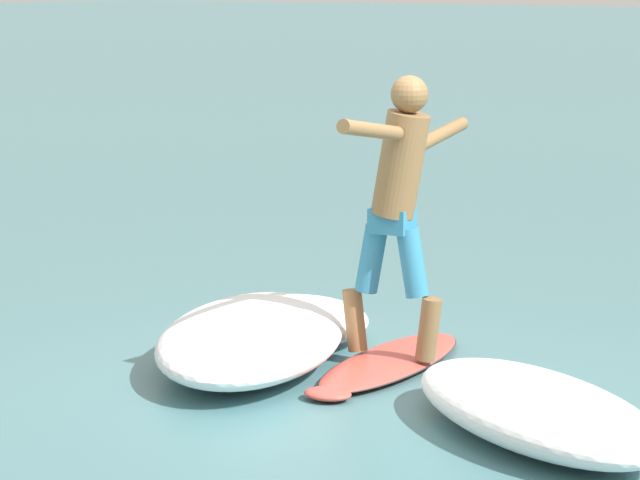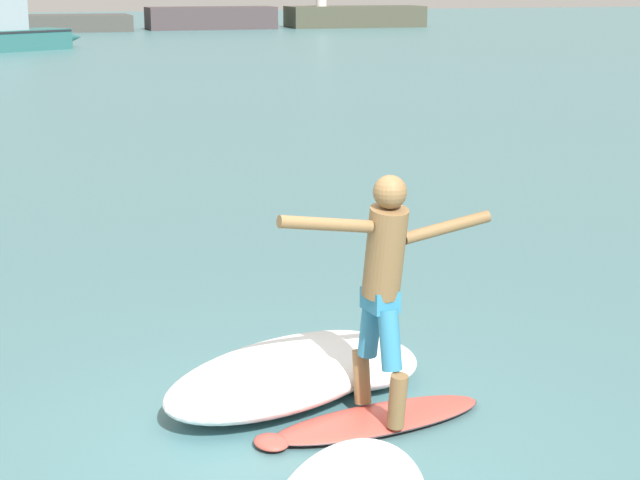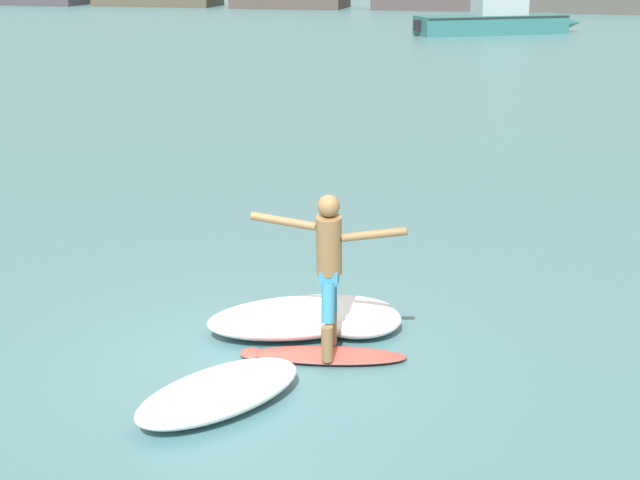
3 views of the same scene
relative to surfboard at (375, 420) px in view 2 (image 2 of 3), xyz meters
The scene contains 5 objects.
ground_plane 0.68m from the surfboard, 169.09° to the right, with size 200.00×200.00×0.00m, color #45747A.
surfboard is the anchor object (origin of this frame).
surfer 1.13m from the surfboard, 47.46° to the right, with size 1.69×0.73×1.84m.
wave_foam_at_tail 0.96m from the surfboard, 80.48° to the left, with size 1.15×1.17×0.31m.
wave_foam_at_nose 0.92m from the surfboard, 122.03° to the left, with size 2.59×2.16×0.37m.
Camera 2 is at (-1.97, -6.82, 3.26)m, focal length 60.00 mm.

